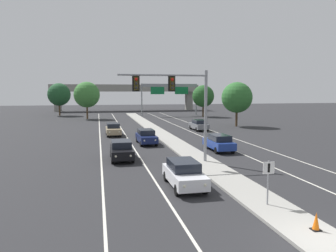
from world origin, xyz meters
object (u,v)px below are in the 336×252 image
object	(u,v)px
car_oncoming_tan	(113,129)
car_receding_blue	(219,142)
car_receding_grey	(199,125)
traffic_cone_median_nose	(316,221)
tree_far_right_b	(237,98)
tree_far_left_a	(59,94)
car_oncoming_white	(184,173)
car_oncoming_navy	(146,137)
tree_far_left_b	(87,95)
median_sign_post	(268,176)
highway_sign_gantry	(169,89)
car_oncoming_black	(121,150)
overhead_signal_mast	(179,97)
tree_far_right_c	(203,96)

from	to	relation	value
car_oncoming_tan	car_receding_blue	xyz separation A→B (m)	(9.44, -13.22, 0.00)
car_receding_grey	traffic_cone_median_nose	distance (m)	34.93
tree_far_right_b	tree_far_left_a	world-z (taller)	tree_far_left_a
car_oncoming_white	car_oncoming_navy	world-z (taller)	same
traffic_cone_median_nose	tree_far_left_b	world-z (taller)	tree_far_left_b
median_sign_post	car_receding_blue	distance (m)	15.42
car_receding_grey	tree_far_right_b	xyz separation A→B (m)	(7.66, 3.95, 3.89)
car_oncoming_white	tree_far_left_a	bearing A→B (deg)	102.61
median_sign_post	car_oncoming_navy	distance (m)	20.82
car_oncoming_white	car_oncoming_tan	bearing A→B (deg)	97.28
median_sign_post	traffic_cone_median_nose	world-z (taller)	median_sign_post
traffic_cone_median_nose	highway_sign_gantry	bearing A→B (deg)	82.88
car_oncoming_white	tree_far_left_b	bearing A→B (deg)	97.99
car_oncoming_tan	tree_far_left_b	world-z (taller)	tree_far_left_b
car_oncoming_tan	highway_sign_gantry	bearing A→B (deg)	65.47
median_sign_post	car_oncoming_black	xyz separation A→B (m)	(-6.23, 13.02, -0.77)
median_sign_post	car_receding_grey	xyz separation A→B (m)	(6.39, 31.29, -0.77)
overhead_signal_mast	highway_sign_gantry	size ratio (longest dim) A/B	0.54
tree_far_left_a	tree_far_right_c	bearing A→B (deg)	-17.51
car_receding_grey	tree_far_left_a	xyz separation A→B (m)	(-23.27, 34.44, 4.16)
car_receding_grey	tree_far_left_b	distance (m)	29.36
tree_far_right_b	tree_far_left_a	distance (m)	43.44
tree_far_left_a	traffic_cone_median_nose	bearing A→B (deg)	-75.91
traffic_cone_median_nose	tree_far_left_b	bearing A→B (deg)	100.38
car_oncoming_black	tree_far_left_b	distance (m)	42.49
highway_sign_gantry	car_receding_blue	bearing A→B (deg)	-96.40
car_receding_blue	tree_far_left_b	bearing A→B (deg)	108.65
median_sign_post	car_oncoming_black	bearing A→B (deg)	115.59
car_oncoming_white	tree_far_left_b	world-z (taller)	tree_far_left_b
car_oncoming_navy	tree_far_left_a	distance (m)	47.41
overhead_signal_mast	car_oncoming_black	distance (m)	6.78
car_oncoming_navy	car_oncoming_tan	bearing A→B (deg)	112.57
highway_sign_gantry	tree_far_right_b	xyz separation A→B (m)	(5.76, -24.78, -1.45)
median_sign_post	car_receding_grey	size ratio (longest dim) A/B	0.49
overhead_signal_mast	tree_far_left_b	world-z (taller)	tree_far_left_b
car_oncoming_white	car_oncoming_navy	bearing A→B (deg)	89.55
highway_sign_gantry	tree_far_left_b	distance (m)	19.23
car_oncoming_white	tree_far_left_b	distance (m)	51.52
car_oncoming_navy	highway_sign_gantry	distance (m)	41.36
car_receding_grey	highway_sign_gantry	distance (m)	29.28
car_receding_blue	tree_far_left_a	size ratio (longest dim) A/B	0.59
overhead_signal_mast	tree_far_right_c	xyz separation A→B (m)	(17.01, 45.36, -0.66)
car_oncoming_black	tree_far_left_b	xyz separation A→B (m)	(-4.03, 42.09, 4.20)
car_oncoming_navy	highway_sign_gantry	world-z (taller)	highway_sign_gantry
median_sign_post	tree_far_left_a	distance (m)	67.95
car_receding_grey	traffic_cone_median_nose	bearing A→B (deg)	-99.87
median_sign_post	tree_far_right_b	size ratio (longest dim) A/B	0.30
car_oncoming_tan	car_oncoming_white	bearing A→B (deg)	-82.72
car_oncoming_tan	car_receding_blue	distance (m)	16.25
tree_far_right_c	tree_far_left_b	size ratio (longest dim) A/B	0.92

